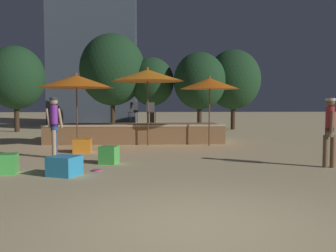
{
  "coord_description": "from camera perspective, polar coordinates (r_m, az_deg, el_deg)",
  "views": [
    {
      "loc": [
        -0.66,
        -5.09,
        1.72
      ],
      "look_at": [
        0.0,
        7.05,
        0.94
      ],
      "focal_mm": 40.0,
      "sensor_mm": 36.0,
      "label": 1
    }
  ],
  "objects": [
    {
      "name": "bistro_chair_0",
      "position": [
        16.95,
        -5.27,
        2.41
      ],
      "size": [
        0.44,
        0.44,
        0.9
      ],
      "rotation": [
        0.0,
        0.0,
        3.51
      ],
      "color": "#2D3338",
      "rests_on": "wooden_deck"
    },
    {
      "name": "background_tree_0",
      "position": [
        23.98,
        9.92,
        6.97
      ],
      "size": [
        3.4,
        3.4,
        5.01
      ],
      "color": "#3D2B1C",
      "rests_on": "ground"
    },
    {
      "name": "background_tree_4",
      "position": [
        23.44,
        -2.46,
        6.74
      ],
      "size": [
        2.73,
        2.73,
        4.5
      ],
      "color": "#3D2B1C",
      "rests_on": "ground"
    },
    {
      "name": "ground_plane",
      "position": [
        5.41,
        4.17,
        -14.9
      ],
      "size": [
        120.0,
        120.0,
        0.0
      ],
      "primitive_type": "plane",
      "color": "#D1B784"
    },
    {
      "name": "patio_umbrella_1",
      "position": [
        14.75,
        -13.78,
        6.61
      ],
      "size": [
        2.87,
        2.87,
        2.83
      ],
      "color": "brown",
      "rests_on": "ground"
    },
    {
      "name": "background_tree_2",
      "position": [
        23.35,
        -22.19,
        6.83
      ],
      "size": [
        3.29,
        3.29,
        4.94
      ],
      "color": "#3D2B1C",
      "rests_on": "ground"
    },
    {
      "name": "bistro_chair_1",
      "position": [
        16.46,
        -2.64,
        2.38
      ],
      "size": [
        0.41,
        0.42,
        0.9
      ],
      "rotation": [
        0.0,
        0.0,
        0.19
      ],
      "color": "#47474C",
      "rests_on": "wooden_deck"
    },
    {
      "name": "background_tree_1",
      "position": [
        22.64,
        4.84,
        6.85
      ],
      "size": [
        3.12,
        3.12,
        4.71
      ],
      "color": "#3D2B1C",
      "rests_on": "ground"
    },
    {
      "name": "cube_seat_3",
      "position": [
        10.62,
        -8.97,
        -4.37
      ],
      "size": [
        0.57,
        0.57,
        0.49
      ],
      "rotation": [
        0.0,
        0.0,
        -0.26
      ],
      "color": "#4CC651",
      "rests_on": "ground"
    },
    {
      "name": "person_1",
      "position": [
        12.02,
        -16.94,
        0.44
      ],
      "size": [
        0.53,
        0.31,
        1.86
      ],
      "rotation": [
        0.0,
        0.0,
        1.57
      ],
      "color": "tan",
      "rests_on": "ground"
    },
    {
      "name": "distant_building",
      "position": [
        31.3,
        -11.1,
        11.03
      ],
      "size": [
        6.66,
        4.89,
        11.54
      ],
      "color": "#4C5666",
      "rests_on": "ground"
    },
    {
      "name": "patio_umbrella_0",
      "position": [
        14.79,
        6.35,
        6.44
      ],
      "size": [
        2.3,
        2.3,
        2.74
      ],
      "color": "brown",
      "rests_on": "ground"
    },
    {
      "name": "cube_seat_0",
      "position": [
        9.84,
        -23.33,
        -5.29
      ],
      "size": [
        0.54,
        0.54,
        0.48
      ],
      "rotation": [
        0.0,
        0.0,
        0.14
      ],
      "color": "#4CC651",
      "rests_on": "ground"
    },
    {
      "name": "cube_seat_2",
      "position": [
        9.15,
        -15.49,
        -5.87
      ],
      "size": [
        0.82,
        0.82,
        0.46
      ],
      "rotation": [
        0.0,
        0.0,
        -0.39
      ],
      "color": "#2D9EDB",
      "rests_on": "ground"
    },
    {
      "name": "frisbee_disc",
      "position": [
        9.59,
        -10.81,
        -6.64
      ],
      "size": [
        0.24,
        0.24,
        0.03
      ],
      "color": "#E54C99",
      "rests_on": "ground"
    },
    {
      "name": "background_tree_3",
      "position": [
        23.68,
        -8.47,
        8.47
      ],
      "size": [
        4.03,
        4.03,
        5.95
      ],
      "color": "#3D2B1C",
      "rests_on": "ground"
    },
    {
      "name": "wooden_deck",
      "position": [
        16.6,
        -4.94,
        -1.03
      ],
      "size": [
        7.41,
        2.98,
        0.81
      ],
      "color": "olive",
      "rests_on": "ground"
    },
    {
      "name": "patio_umbrella_2",
      "position": [
        14.82,
        -3.13,
        7.71
      ],
      "size": [
        2.85,
        2.85,
        3.08
      ],
      "color": "brown",
      "rests_on": "ground"
    },
    {
      "name": "person_0",
      "position": [
        10.67,
        23.41,
        -0.21
      ],
      "size": [
        0.3,
        0.5,
        1.84
      ],
      "rotation": [
        0.0,
        0.0,
        2.92
      ],
      "color": "brown",
      "rests_on": "ground"
    },
    {
      "name": "cube_seat_1",
      "position": [
        13.15,
        -12.92,
        -2.92
      ],
      "size": [
        0.62,
        0.62,
        0.47
      ],
      "rotation": [
        0.0,
        0.0,
        0.05
      ],
      "color": "orange",
      "rests_on": "ground"
    }
  ]
}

